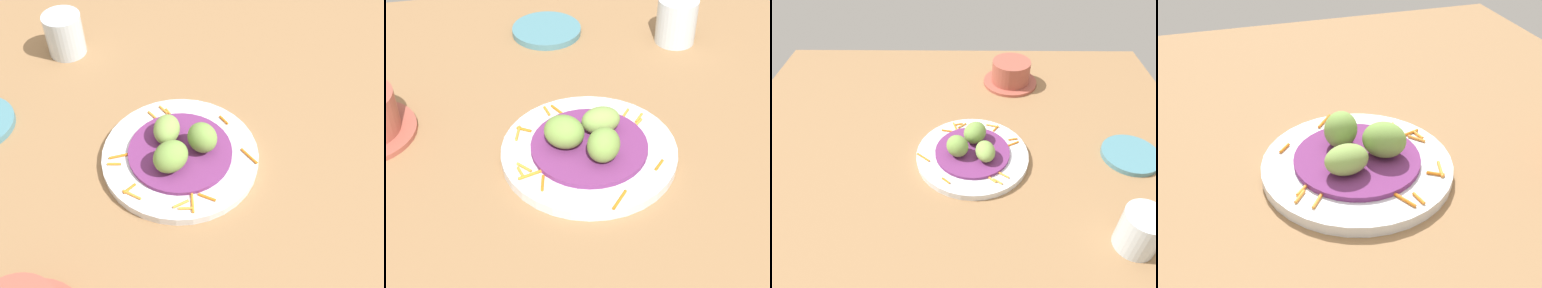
% 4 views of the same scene
% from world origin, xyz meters
% --- Properties ---
extents(table_surface, '(1.10, 1.10, 0.02)m').
position_xyz_m(table_surface, '(0.00, 0.00, 0.01)').
color(table_surface, '#936D47').
rests_on(table_surface, ground).
extents(main_plate, '(0.24, 0.24, 0.01)m').
position_xyz_m(main_plate, '(-0.02, -0.04, 0.03)').
color(main_plate, silver).
rests_on(main_plate, table_surface).
extents(cabbage_bed, '(0.16, 0.16, 0.01)m').
position_xyz_m(cabbage_bed, '(-0.02, -0.04, 0.04)').
color(cabbage_bed, '#702D6B').
rests_on(cabbage_bed, main_plate).
extents(carrot_garnish, '(0.22, 0.20, 0.00)m').
position_xyz_m(carrot_garnish, '(-0.03, -0.07, 0.04)').
color(carrot_garnish, orange).
rests_on(carrot_garnish, main_plate).
extents(guac_scoop_left, '(0.07, 0.07, 0.05)m').
position_xyz_m(guac_scoop_left, '(-0.03, -0.08, 0.06)').
color(guac_scoop_left, '#759E47').
rests_on(guac_scoop_left, cabbage_bed).
extents(guac_scoop_center, '(0.06, 0.06, 0.05)m').
position_xyz_m(guac_scoop_center, '(0.01, -0.03, 0.07)').
color(guac_scoop_center, '#759E47').
rests_on(guac_scoop_center, cabbage_bed).
extents(guac_scoop_right, '(0.05, 0.06, 0.04)m').
position_xyz_m(guac_scoop_right, '(-0.05, -0.02, 0.06)').
color(guac_scoop_right, '#84A851').
rests_on(guac_scoop_right, cabbage_bed).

